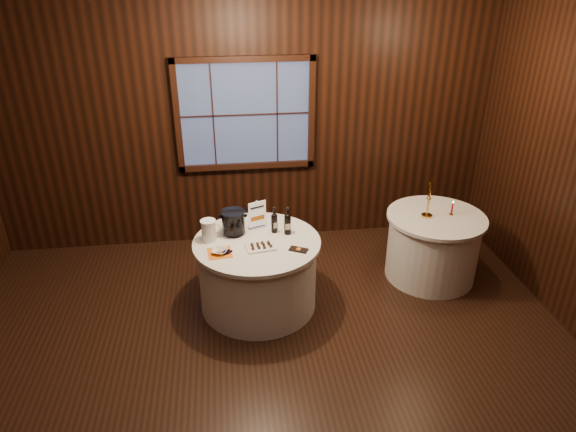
{
  "coord_description": "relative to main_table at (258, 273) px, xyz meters",
  "views": [
    {
      "loc": [
        -0.27,
        -3.46,
        3.3
      ],
      "look_at": [
        0.3,
        0.9,
        1.08
      ],
      "focal_mm": 32.0,
      "sensor_mm": 36.0,
      "label": 1
    }
  ],
  "objects": [
    {
      "name": "port_bottle_right",
      "position": [
        0.32,
        0.11,
        0.51
      ],
      "size": [
        0.07,
        0.07,
        0.3
      ],
      "rotation": [
        0.0,
        0.0,
        -0.02
      ],
      "color": "black",
      "rests_on": "main_table"
    },
    {
      "name": "main_table",
      "position": [
        0.0,
        0.0,
        0.0
      ],
      "size": [
        1.28,
        1.28,
        0.77
      ],
      "color": "silver",
      "rests_on": "ground"
    },
    {
      "name": "side_table",
      "position": [
        2.0,
        0.3,
        0.0
      ],
      "size": [
        1.08,
        1.08,
        0.77
      ],
      "color": "silver",
      "rests_on": "ground"
    },
    {
      "name": "back_wall",
      "position": [
        0.0,
        1.48,
        1.16
      ],
      "size": [
        6.0,
        0.1,
        3.0
      ],
      "color": "black",
      "rests_on": "ground"
    },
    {
      "name": "glass_pitcher",
      "position": [
        -0.47,
        0.08,
        0.49
      ],
      "size": [
        0.2,
        0.15,
        0.22
      ],
      "rotation": [
        0.0,
        0.0,
        0.4
      ],
      "color": "white",
      "rests_on": "main_table"
    },
    {
      "name": "brass_candlestick",
      "position": [
        1.88,
        0.3,
        0.53
      ],
      "size": [
        0.12,
        0.12,
        0.41
      ],
      "color": "gold",
      "rests_on": "side_table"
    },
    {
      "name": "sign_stand",
      "position": [
        0.03,
        0.27,
        0.49
      ],
      "size": [
        0.19,
        0.15,
        0.32
      ],
      "rotation": [
        0.0,
        0.0,
        0.38
      ],
      "color": "silver",
      "rests_on": "main_table"
    },
    {
      "name": "ground",
      "position": [
        0.0,
        -1.0,
        -0.39
      ],
      "size": [
        6.0,
        6.0,
        0.0
      ],
      "primitive_type": "plane",
      "color": "black",
      "rests_on": "ground"
    },
    {
      "name": "port_bottle_left",
      "position": [
        0.19,
        0.16,
        0.5
      ],
      "size": [
        0.07,
        0.08,
        0.28
      ],
      "rotation": [
        0.0,
        0.0,
        0.36
      ],
      "color": "black",
      "rests_on": "main_table"
    },
    {
      "name": "chocolate_box",
      "position": [
        0.39,
        -0.24,
        0.39
      ],
      "size": [
        0.2,
        0.16,
        0.01
      ],
      "primitive_type": "cube",
      "rotation": [
        0.0,
        0.0,
        -0.48
      ],
      "color": "black",
      "rests_on": "main_table"
    },
    {
      "name": "red_candle",
      "position": [
        2.16,
        0.3,
        0.45
      ],
      "size": [
        0.05,
        0.05,
        0.17
      ],
      "color": "gold",
      "rests_on": "side_table"
    },
    {
      "name": "orange_napkin",
      "position": [
        -0.37,
        -0.19,
        0.38
      ],
      "size": [
        0.25,
        0.25,
        0.0
      ],
      "primitive_type": "cube",
      "rotation": [
        0.0,
        0.0,
        0.11
      ],
      "color": "orange",
      "rests_on": "main_table"
    },
    {
      "name": "chocolate_plate",
      "position": [
        0.03,
        -0.14,
        0.4
      ],
      "size": [
        0.31,
        0.23,
        0.04
      ],
      "rotation": [
        0.0,
        0.0,
        0.16
      ],
      "color": "silver",
      "rests_on": "main_table"
    },
    {
      "name": "ice_bucket",
      "position": [
        -0.22,
        0.18,
        0.52
      ],
      "size": [
        0.25,
        0.25,
        0.25
      ],
      "color": "black",
      "rests_on": "main_table"
    },
    {
      "name": "grape_bunch",
      "position": [
        -0.3,
        -0.22,
        0.4
      ],
      "size": [
        0.16,
        0.1,
        0.04
      ],
      "rotation": [
        0.0,
        0.0,
        0.39
      ],
      "color": "black",
      "rests_on": "main_table"
    },
    {
      "name": "cracker_bowl",
      "position": [
        -0.37,
        -0.19,
        0.4
      ],
      "size": [
        0.18,
        0.18,
        0.04
      ],
      "primitive_type": "imported",
      "rotation": [
        0.0,
        0.0,
        -0.28
      ],
      "color": "silver",
      "rests_on": "orange_napkin"
    }
  ]
}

